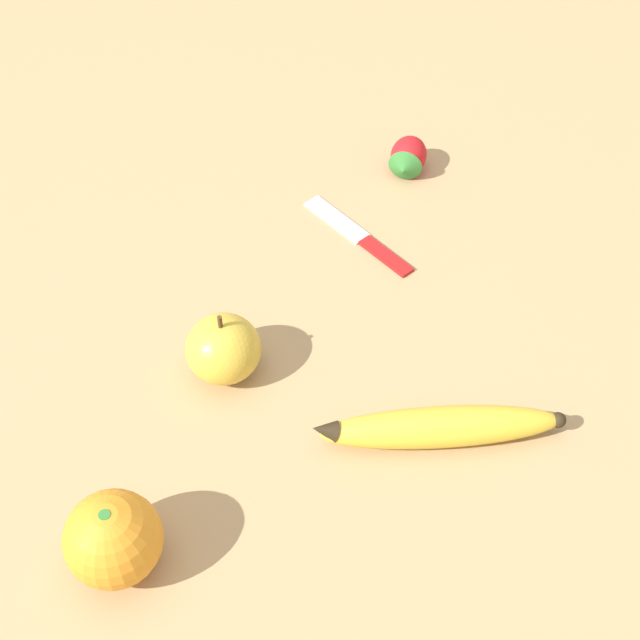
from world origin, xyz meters
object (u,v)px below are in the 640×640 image
at_px(banana, 439,427).
at_px(orange, 113,539).
at_px(paring_knife, 361,237).
at_px(strawberry, 408,158).
at_px(apple, 223,349).

xyz_separation_m(banana, orange, (-0.28, -0.09, 0.02)).
bearing_deg(banana, orange, 20.06).
xyz_separation_m(orange, paring_knife, (0.24, 0.36, -0.04)).
relative_size(orange, strawberry, 1.16).
relative_size(banana, paring_knife, 1.67).
height_order(strawberry, apple, apple).
xyz_separation_m(orange, apple, (0.09, 0.19, -0.01)).
bearing_deg(apple, paring_knife, 47.44).
height_order(orange, paring_knife, orange).
distance_m(banana, apple, 0.21).
height_order(banana, apple, apple).
bearing_deg(paring_knife, strawberry, 22.06).
xyz_separation_m(banana, apple, (-0.19, 0.10, 0.01)).
xyz_separation_m(strawberry, apple, (-0.22, -0.28, 0.01)).
distance_m(orange, paring_knife, 0.43).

